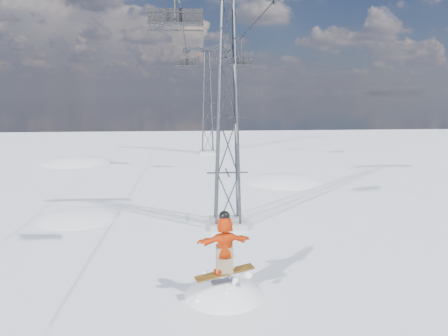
{
  "coord_description": "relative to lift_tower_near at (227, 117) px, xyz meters",
  "views": [
    {
      "loc": [
        -0.9,
        -11.26,
        6.61
      ],
      "look_at": [
        0.38,
        4.79,
        3.59
      ],
      "focal_mm": 32.0,
      "sensor_mm": 36.0,
      "label": 1
    }
  ],
  "objects": [
    {
      "name": "lift_chair_mid",
      "position": [
        2.2,
        12.62,
        3.52
      ],
      "size": [
        1.87,
        0.54,
        2.32
      ],
      "color": "black",
      "rests_on": "ground"
    },
    {
      "name": "ground",
      "position": [
        -0.8,
        -8.0,
        -5.47
      ],
      "size": [
        120.0,
        120.0,
        0.0
      ],
      "primitive_type": "plane",
      "color": "white",
      "rests_on": "ground"
    },
    {
      "name": "snow_terrain",
      "position": [
        -5.57,
        13.24,
        -15.06
      ],
      "size": [
        39.0,
        37.0,
        22.0
      ],
      "color": "white",
      "rests_on": "ground"
    },
    {
      "name": "lift_chair_near",
      "position": [
        -2.2,
        -5.42,
        3.57
      ],
      "size": [
        1.82,
        0.52,
        2.26
      ],
      "color": "black",
      "rests_on": "ground"
    },
    {
      "name": "haul_cables",
      "position": [
        0.0,
        11.5,
        5.38
      ],
      "size": [
        4.46,
        51.0,
        0.06
      ],
      "color": "black",
      "rests_on": "ground"
    },
    {
      "name": "lift_tower_near",
      "position": [
        0.0,
        0.0,
        0.0
      ],
      "size": [
        5.2,
        1.8,
        11.43
      ],
      "color": "#999999",
      "rests_on": "ground"
    },
    {
      "name": "lift_chair_far",
      "position": [
        -2.2,
        14.72,
        3.58
      ],
      "size": [
        1.82,
        0.52,
        2.25
      ],
      "color": "black",
      "rests_on": "ground"
    },
    {
      "name": "lift_tower_far",
      "position": [
        0.0,
        25.0,
        0.0
      ],
      "size": [
        5.2,
        1.8,
        11.43
      ],
      "color": "#999999",
      "rests_on": "ground"
    }
  ]
}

